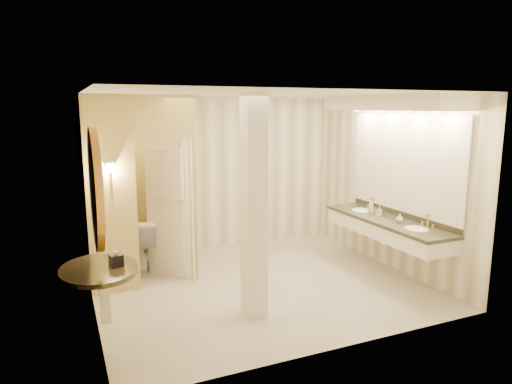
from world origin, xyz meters
The scene contains 16 objects.
floor centered at (0.00, 0.00, 0.00)m, with size 4.50×4.50×0.00m, color beige.
ceiling centered at (0.00, 0.00, 2.70)m, with size 4.50×4.50×0.00m, color silver.
wall_back centered at (0.00, 2.00, 1.35)m, with size 4.50×0.02×2.70m, color white.
wall_front centered at (0.00, -2.00, 1.35)m, with size 4.50×0.02×2.70m, color white.
wall_left centered at (-2.25, 0.00, 1.35)m, with size 0.02×4.00×2.70m, color white.
wall_right centered at (2.25, 0.00, 1.35)m, with size 0.02×4.00×2.70m, color white.
toilet_closet centered at (-1.14, 0.96, 1.39)m, with size 1.50×1.55×2.70m.
wall_sconce centered at (-1.93, 0.43, 1.73)m, with size 0.14×0.14×0.42m.
vanity centered at (1.98, -0.40, 1.63)m, with size 0.75×2.51×2.09m.
console_shelf centered at (-2.21, -0.93, 1.34)m, with size 0.99×0.99×1.95m.
pillar centered at (-0.45, -0.90, 1.35)m, with size 0.26×0.26×2.70m, color white.
tissue_box centered at (-2.05, -0.95, 0.94)m, with size 0.12×0.12×0.12m, color black.
toilet centered at (-1.47, 1.29, 0.41)m, with size 0.46×0.81×0.82m, color white.
soap_bottle_a centered at (1.97, -0.19, 0.95)m, with size 0.07×0.07×0.15m, color beige.
soap_bottle_b centered at (1.96, -0.67, 0.94)m, with size 0.10×0.10×0.13m, color silver.
soap_bottle_c centered at (1.97, 0.02, 0.98)m, with size 0.08×0.08×0.21m, color #C6B28C.
Camera 1 is at (-2.53, -5.75, 2.52)m, focal length 32.00 mm.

